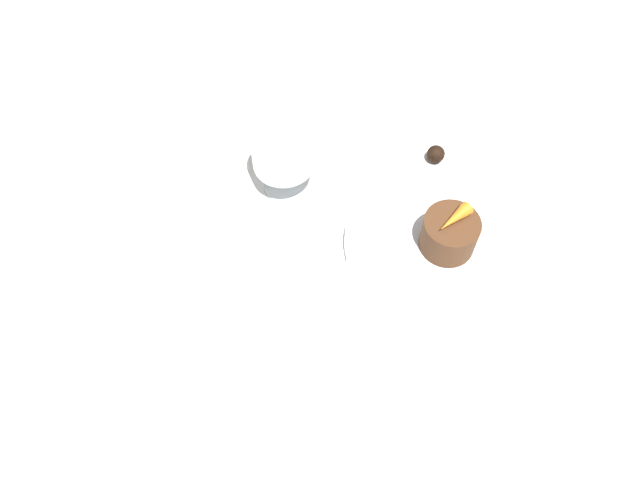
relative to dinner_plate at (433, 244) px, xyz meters
name	(u,v)px	position (x,y,z in m)	size (l,w,h in m)	color
ground_plane	(389,233)	(0.00, 0.06, -0.01)	(3.00, 3.00, 0.00)	white
dinner_plate	(433,244)	(0.00, 0.00, 0.00)	(0.22, 0.22, 0.01)	white
saucer	(237,350)	(-0.21, 0.17, 0.00)	(0.16, 0.16, 0.01)	white
coffee_cup	(236,338)	(-0.21, 0.17, 0.03)	(0.12, 0.09, 0.06)	white
spoon	(257,314)	(-0.17, 0.16, 0.00)	(0.04, 0.11, 0.00)	silver
wine_glass	(283,150)	(0.03, 0.21, 0.06)	(0.08, 0.08, 0.11)	silver
fork	(444,150)	(0.16, 0.03, -0.01)	(0.04, 0.19, 0.01)	silver
dessert_cake	(450,233)	(0.00, -0.02, 0.03)	(0.07, 0.07, 0.05)	#4C2D19
carrot_garnish	(455,218)	(0.00, -0.02, 0.06)	(0.05, 0.04, 0.02)	orange
chocolate_truffle	(436,154)	(0.14, 0.03, 0.00)	(0.02, 0.02, 0.02)	black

